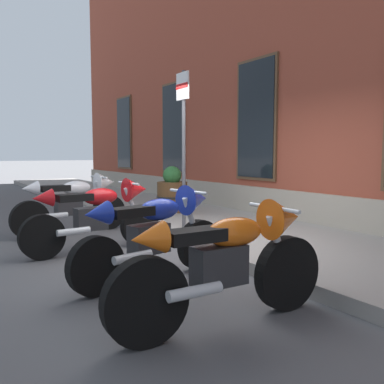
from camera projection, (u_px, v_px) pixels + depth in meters
ground_plane at (191, 253)px, 5.83m from camera, size 140.00×140.00×0.00m
sidewalk at (263, 237)px, 6.55m from camera, size 30.48×2.72×0.15m
motorcycle_white_sport at (76, 201)px, 7.18m from camera, size 0.62×2.06×1.06m
motorcycle_red_sport at (100, 212)px, 5.89m from camera, size 0.62×2.08×1.04m
motorcycle_blue_sport at (159, 229)px, 4.56m from camera, size 0.68×2.01×1.04m
motorcycle_orange_sport at (232, 258)px, 3.36m from camera, size 0.62×2.07×1.02m
parking_sign at (183, 128)px, 6.76m from camera, size 0.36×0.07×2.59m
barrel_planter at (172, 193)px, 8.82m from camera, size 0.68×0.68×0.98m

